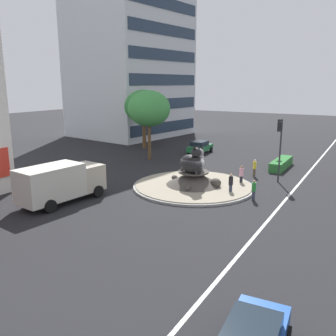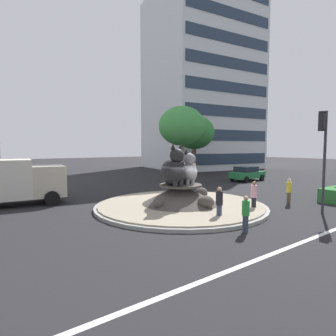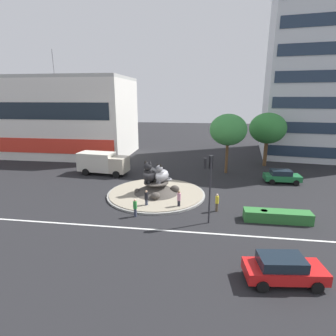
{
  "view_description": "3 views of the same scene",
  "coord_description": "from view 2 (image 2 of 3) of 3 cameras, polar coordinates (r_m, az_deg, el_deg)",
  "views": [
    {
      "loc": [
        -25.98,
        -12.78,
        8.49
      ],
      "look_at": [
        -2.61,
        0.93,
        2.09
      ],
      "focal_mm": 38.38,
      "sensor_mm": 36.0,
      "label": 1
    },
    {
      "loc": [
        -10.17,
        -12.66,
        3.59
      ],
      "look_at": [
        0.73,
        2.25,
        2.2
      ],
      "focal_mm": 29.49,
      "sensor_mm": 36.0,
      "label": 2
    },
    {
      "loc": [
        4.84,
        -25.48,
        9.8
      ],
      "look_at": [
        0.99,
        1.74,
        2.44
      ],
      "focal_mm": 28.39,
      "sensor_mm": 36.0,
      "label": 3
    }
  ],
  "objects": [
    {
      "name": "pedestrian_green_shirt",
      "position": [
        12.18,
        15.75,
        -8.95
      ],
      "size": [
        0.32,
        0.32,
        1.56
      ],
      "rotation": [
        0.0,
        0.0,
        3.49
      ],
      "color": "#33384C",
      "rests_on": "ground"
    },
    {
      "name": "hatchback_near_shophouse",
      "position": [
        30.61,
        15.98,
        -1.07
      ],
      "size": [
        4.08,
        2.09,
        1.55
      ],
      "rotation": [
        0.0,
        0.0,
        0.02
      ],
      "color": "#1E6B38",
      "rests_on": "ground"
    },
    {
      "name": "pedestrian_black_shirt",
      "position": [
        13.83,
        10.55,
        -7.07
      ],
      "size": [
        0.35,
        0.35,
        1.66
      ],
      "rotation": [
        0.0,
        0.0,
        0.47
      ],
      "color": "#33384C",
      "rests_on": "ground"
    },
    {
      "name": "traffic_light_mast",
      "position": [
        16.98,
        29.36,
        5.22
      ],
      "size": [
        0.71,
        0.53,
        5.52
      ],
      "rotation": [
        0.0,
        0.0,
        1.57
      ],
      "color": "#2D2D33",
      "rests_on": "ground"
    },
    {
      "name": "broadleaf_tree_behind_island",
      "position": [
        28.51,
        2.86,
        8.63
      ],
      "size": [
        4.73,
        4.73,
        7.77
      ],
      "color": "brown",
      "rests_on": "ground"
    },
    {
      "name": "office_tower",
      "position": [
        50.25,
        6.92,
        16.74
      ],
      "size": [
        18.43,
        16.7,
        28.85
      ],
      "rotation": [
        0.0,
        0.0,
        -0.14
      ],
      "color": "silver",
      "rests_on": "ground"
    },
    {
      "name": "pedestrian_yellow_shirt",
      "position": [
        18.93,
        23.71,
        -4.3
      ],
      "size": [
        0.31,
        0.31,
        1.63
      ],
      "rotation": [
        0.0,
        0.0,
        0.57
      ],
      "color": "brown",
      "rests_on": "ground"
    },
    {
      "name": "second_tree_near_tower",
      "position": [
        35.87,
        5.46,
        7.33
      ],
      "size": [
        5.12,
        5.12,
        7.69
      ],
      "color": "brown",
      "rests_on": "ground"
    },
    {
      "name": "cat_statue_black",
      "position": [
        15.81,
        1.18,
        -0.47
      ],
      "size": [
        1.85,
        2.35,
        2.38
      ],
      "rotation": [
        0.0,
        0.0,
        -1.8
      ],
      "color": "black",
      "rests_on": "roundabout_island"
    },
    {
      "name": "roundabout_island",
      "position": [
        16.53,
        2.67,
        -6.52
      ],
      "size": [
        10.07,
        10.07,
        1.4
      ],
      "color": "gray",
      "rests_on": "ground"
    },
    {
      "name": "delivery_box_truck",
      "position": [
        19.43,
        -30.55,
        -2.29
      ],
      "size": [
        6.7,
        3.24,
        2.84
      ],
      "rotation": [
        0.0,
        0.0,
        -0.12
      ],
      "color": "#B7AD99",
      "rests_on": "ground"
    },
    {
      "name": "pedestrian_pink_shirt",
      "position": [
        16.18,
        17.34,
        -5.42
      ],
      "size": [
        0.34,
        0.34,
        1.71
      ],
      "rotation": [
        0.0,
        0.0,
        4.73
      ],
      "color": "black",
      "rests_on": "ground"
    },
    {
      "name": "lane_centreline",
      "position": [
        11.98,
        26.12,
        -13.55
      ],
      "size": [
        112.0,
        0.2,
        0.01
      ],
      "primitive_type": "cube",
      "color": "silver",
      "rests_on": "ground"
    },
    {
      "name": "ground_plane",
      "position": [
        16.63,
        2.58,
        -8.15
      ],
      "size": [
        160.0,
        160.0,
        0.0
      ],
      "primitive_type": "plane",
      "color": "black"
    },
    {
      "name": "cat_statue_grey",
      "position": [
        16.66,
        4.11,
        -0.63
      ],
      "size": [
        1.99,
        2.1,
        2.07
      ],
      "rotation": [
        0.0,
        0.0,
        -2.01
      ],
      "color": "gray",
      "rests_on": "roundabout_island"
    }
  ]
}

